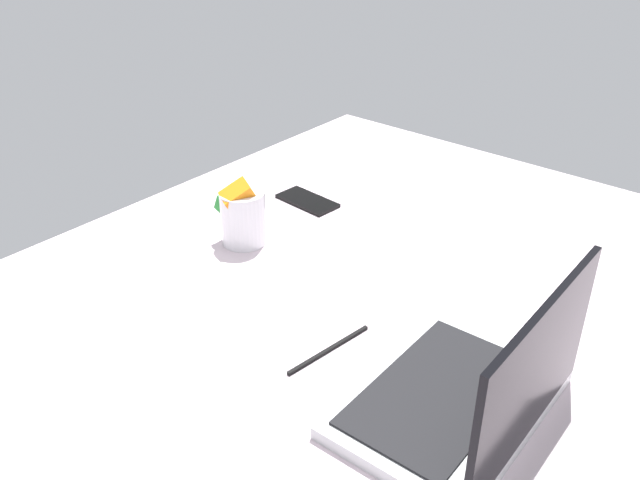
{
  "coord_description": "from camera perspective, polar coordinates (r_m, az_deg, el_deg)",
  "views": [
    {
      "loc": [
        65.67,
        49.11,
        86.21
      ],
      "look_at": [
        -18.18,
        -20.73,
        24.0
      ],
      "focal_mm": 38.16,
      "sensor_mm": 36.0,
      "label": 1
    }
  ],
  "objects": [
    {
      "name": "charger_cable",
      "position": [
        1.08,
        0.62,
        -9.29
      ],
      "size": [
        16.94,
        2.75,
        0.6
      ],
      "primitive_type": "cube",
      "rotation": [
        0.0,
        0.0,
        -0.13
      ],
      "color": "black",
      "rests_on": "bed_mattress"
    },
    {
      "name": "cell_phone",
      "position": [
        1.53,
        -1.07,
        3.31
      ],
      "size": [
        7.86,
        14.48,
        0.8
      ],
      "primitive_type": "cube",
      "rotation": [
        0.0,
        0.0,
        6.21
      ],
      "color": "black",
      "rests_on": "bed_mattress"
    },
    {
      "name": "snack_cup",
      "position": [
        1.35,
        -6.53,
        2.07
      ],
      "size": [
        9.61,
        9.67,
        14.0
      ],
      "color": "silver",
      "rests_on": "bed_mattress"
    },
    {
      "name": "laptop",
      "position": [
        0.97,
        12.48,
        -12.49
      ],
      "size": [
        33.5,
        23.73,
        23.0
      ],
      "rotation": [
        0.0,
        0.0,
        0.02
      ],
      "color": "#B7BABC",
      "rests_on": "bed_mattress"
    },
    {
      "name": "bed_mattress",
      "position": [
        1.13,
        2.25,
        -13.62
      ],
      "size": [
        180.0,
        140.0,
        18.0
      ],
      "primitive_type": "cube",
      "color": "silver",
      "rests_on": "ground"
    }
  ]
}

